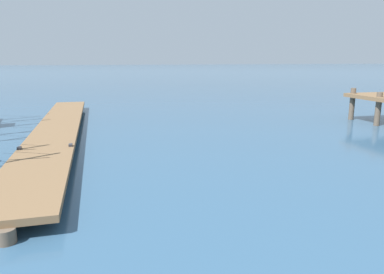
% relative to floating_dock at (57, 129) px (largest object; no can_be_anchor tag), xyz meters
% --- Properties ---
extents(floating_dock, '(1.89, 19.35, 0.53)m').
position_rel_floating_dock_xyz_m(floating_dock, '(0.00, 0.00, 0.00)').
color(floating_dock, brown).
rests_on(floating_dock, ground).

